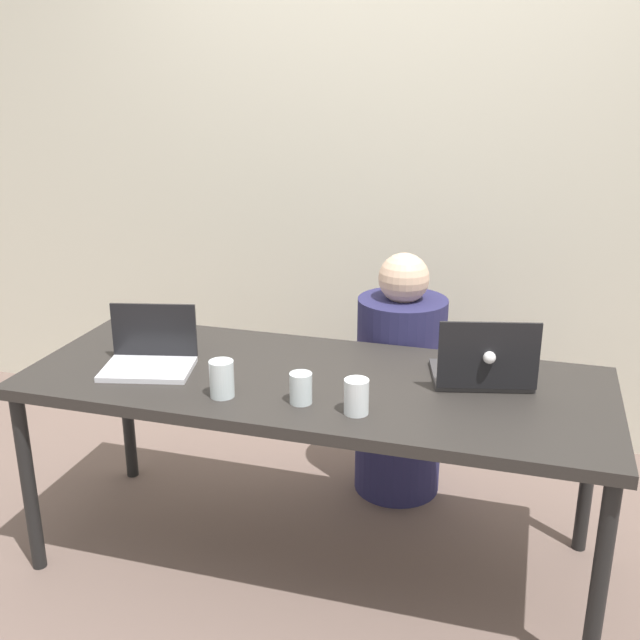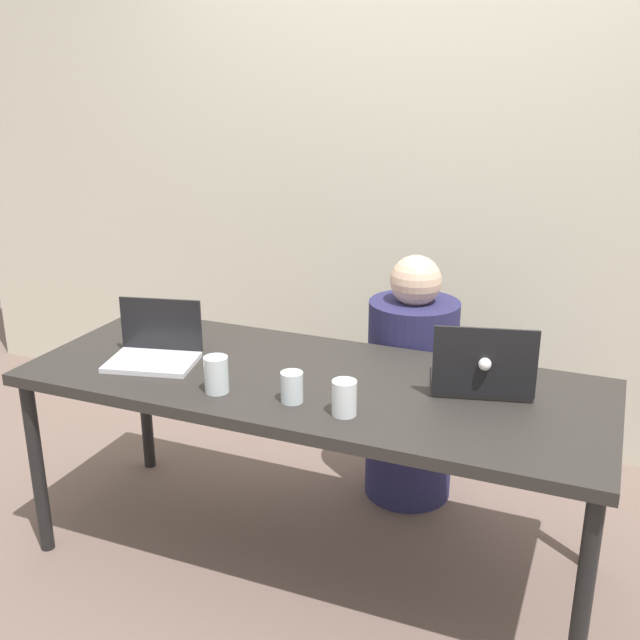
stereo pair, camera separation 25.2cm
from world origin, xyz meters
name	(u,v)px [view 1 (the left image)]	position (x,y,z in m)	size (l,w,h in m)	color
ground_plane	(314,556)	(0.00, 0.00, 0.00)	(12.00, 12.00, 0.00)	#705B53
back_wall	(388,188)	(0.00, 1.20, 1.17)	(5.12, 0.10, 2.34)	beige
desk	(314,393)	(0.00, 0.00, 0.66)	(1.97, 0.76, 0.72)	#2B2825
person_at_center	(400,389)	(0.20, 0.57, 0.45)	(0.45, 0.45, 1.02)	#272651
laptop_front_left	(150,355)	(-0.57, -0.07, 0.76)	(0.34, 0.28, 0.21)	silver
laptop_back_right	(483,369)	(0.55, 0.11, 0.77)	(0.37, 0.32, 0.24)	#3A383A
water_glass_left	(222,381)	(-0.24, -0.22, 0.77)	(0.08, 0.08, 0.12)	silver
water_glass_right	(356,399)	(0.20, -0.22, 0.76)	(0.08, 0.08, 0.11)	white
water_glass_center	(301,390)	(0.02, -0.20, 0.76)	(0.07, 0.07, 0.10)	silver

